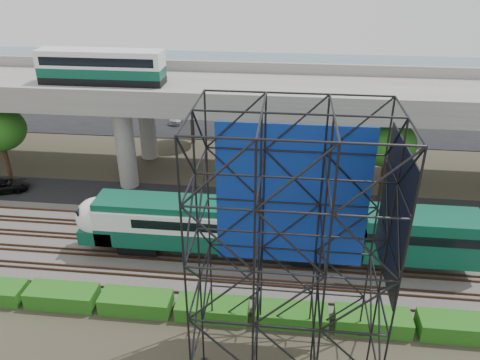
# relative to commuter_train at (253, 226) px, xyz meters

# --- Properties ---
(ground) EXTENTS (140.00, 140.00, 0.00)m
(ground) POSITION_rel_commuter_train_xyz_m (-3.03, -2.00, -2.88)
(ground) COLOR #474233
(ground) RESTS_ON ground
(ballast_bed) EXTENTS (90.00, 12.00, 0.20)m
(ballast_bed) POSITION_rel_commuter_train_xyz_m (-3.03, 0.00, -2.78)
(ballast_bed) COLOR slate
(ballast_bed) RESTS_ON ground
(service_road) EXTENTS (90.00, 5.00, 0.08)m
(service_road) POSITION_rel_commuter_train_xyz_m (-3.03, 8.50, -2.84)
(service_road) COLOR black
(service_road) RESTS_ON ground
(parking_lot) EXTENTS (90.00, 18.00, 0.08)m
(parking_lot) POSITION_rel_commuter_train_xyz_m (-3.03, 32.00, -2.84)
(parking_lot) COLOR black
(parking_lot) RESTS_ON ground
(harbor_water) EXTENTS (140.00, 40.00, 0.03)m
(harbor_water) POSITION_rel_commuter_train_xyz_m (-3.03, 54.00, -2.87)
(harbor_water) COLOR slate
(harbor_water) RESTS_ON ground
(rail_tracks) EXTENTS (90.00, 9.52, 0.16)m
(rail_tracks) POSITION_rel_commuter_train_xyz_m (-3.03, -0.00, -2.60)
(rail_tracks) COLOR #472D1E
(rail_tracks) RESTS_ON ballast_bed
(commuter_train) EXTENTS (29.30, 3.06, 4.30)m
(commuter_train) POSITION_rel_commuter_train_xyz_m (0.00, 0.00, 0.00)
(commuter_train) COLOR black
(commuter_train) RESTS_ON rail_tracks
(overpass) EXTENTS (80.00, 12.00, 12.40)m
(overpass) POSITION_rel_commuter_train_xyz_m (-3.96, 14.00, 5.33)
(overpass) COLOR #9E9B93
(overpass) RESTS_ON ground
(scaffold_tower) EXTENTS (9.36, 6.36, 15.00)m
(scaffold_tower) POSITION_rel_commuter_train_xyz_m (2.60, -9.98, 4.59)
(scaffold_tower) COLOR black
(scaffold_tower) RESTS_ON ground
(hedge_strip) EXTENTS (34.60, 1.80, 1.20)m
(hedge_strip) POSITION_rel_commuter_train_xyz_m (-2.02, -6.30, -2.32)
(hedge_strip) COLOR #185513
(hedge_strip) RESTS_ON ground
(trees) EXTENTS (40.94, 16.94, 7.69)m
(trees) POSITION_rel_commuter_train_xyz_m (-7.69, 14.17, 2.69)
(trees) COLOR #382314
(trees) RESTS_ON ground
(suv) EXTENTS (4.85, 3.46, 1.23)m
(suv) POSITION_rel_commuter_train_xyz_m (-24.45, 7.94, -2.19)
(suv) COLOR black
(suv) RESTS_ON service_road
(parked_cars) EXTENTS (36.39, 9.49, 1.31)m
(parked_cars) POSITION_rel_commuter_train_xyz_m (-2.17, 31.60, -2.18)
(parked_cars) COLOR white
(parked_cars) RESTS_ON parking_lot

